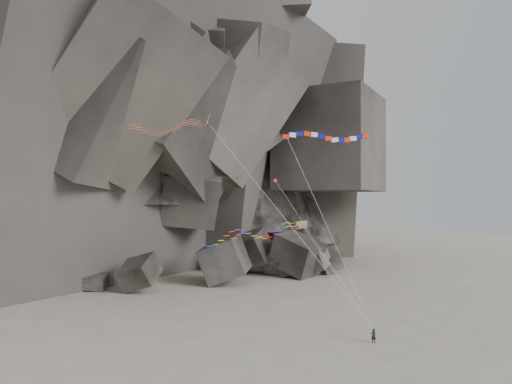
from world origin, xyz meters
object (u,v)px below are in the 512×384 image
banner_kite (327,138)px  pennant_kite (295,211)px  kite_flyer (373,335)px  parafoil_kite (251,233)px  delta_kite (167,127)px

banner_kite → pennant_kite: size_ratio=1.34×
kite_flyer → banner_kite: banner_kite is taller
banner_kite → parafoil_kite: 14.53m
kite_flyer → pennant_kite: size_ratio=0.11×
parafoil_kite → pennant_kite: size_ratio=1.04×
kite_flyer → banner_kite: bearing=-57.4°
delta_kite → pennant_kite: bearing=18.2°
delta_kite → kite_flyer: bearing=-2.1°
parafoil_kite → pennant_kite: 6.08m
kite_flyer → parafoil_kite: parafoil_kite is taller
kite_flyer → pennant_kite: (-4.73, 8.09, 13.43)m
delta_kite → parafoil_kite: (10.42, 0.39, -11.57)m
delta_kite → banner_kite: 19.31m
banner_kite → parafoil_kite: bearing=-176.9°
delta_kite → pennant_kite: (15.81, -0.94, -9.08)m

